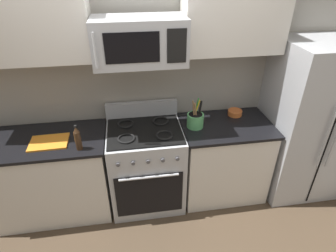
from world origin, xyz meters
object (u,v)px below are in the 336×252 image
bottle_soy (78,138)px  prep_bowl (235,112)px  microwave (140,41)px  cutting_board (49,142)px  refrigerator (307,122)px  utensil_crock (195,120)px  range_oven (146,165)px

bottle_soy → prep_bowl: 1.66m
microwave → cutting_board: microwave is taller
cutting_board → prep_bowl: (1.91, 0.25, 0.02)m
cutting_board → bottle_soy: size_ratio=1.39×
refrigerator → microwave: bearing=178.5°
utensil_crock → cutting_board: size_ratio=0.91×
bottle_soy → prep_bowl: size_ratio=1.59×
microwave → prep_bowl: microwave is taller
range_oven → bottle_soy: size_ratio=4.39×
range_oven → prep_bowl: 1.13m
prep_bowl → cutting_board: bearing=-172.7°
microwave → utensil_crock: microwave is taller
cutting_board → prep_bowl: prep_bowl is taller
utensil_crock → cutting_board: (-1.42, -0.08, -0.07)m
utensil_crock → range_oven: bearing=-178.9°
microwave → bottle_soy: 1.00m
utensil_crock → cutting_board: utensil_crock is taller
cutting_board → bottle_soy: bottle_soy is taller
cutting_board → bottle_soy: 0.34m
range_oven → cutting_board: 1.01m
prep_bowl → range_oven: bearing=-169.9°
refrigerator → microwave: microwave is taller
refrigerator → prep_bowl: refrigerator is taller
utensil_crock → microwave: bearing=178.0°
cutting_board → prep_bowl: size_ratio=2.21×
bottle_soy → prep_bowl: (1.61, 0.39, -0.08)m
range_oven → prep_bowl: range_oven is taller
cutting_board → microwave: bearing=6.0°
refrigerator → utensil_crock: size_ratio=5.55×
refrigerator → utensil_crock: bearing=178.7°
refrigerator → bottle_soy: size_ratio=7.00×
refrigerator → bottle_soy: bearing=-175.4°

